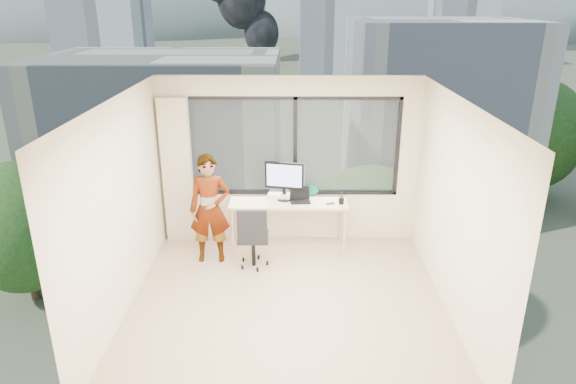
{
  "coord_description": "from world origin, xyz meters",
  "views": [
    {
      "loc": [
        0.07,
        -5.67,
        3.67
      ],
      "look_at": [
        0.0,
        1.0,
        1.15
      ],
      "focal_mm": 32.19,
      "sensor_mm": 36.0,
      "label": 1
    }
  ],
  "objects_px": {
    "monitor": "(284,181)",
    "game_console": "(280,195)",
    "chair": "(253,235)",
    "person": "(210,209)",
    "laptop": "(300,196)",
    "handbag": "(311,190)",
    "desk": "(288,224)"
  },
  "relations": [
    {
      "from": "person",
      "to": "monitor",
      "type": "bearing_deg",
      "value": 22.44
    },
    {
      "from": "desk",
      "to": "game_console",
      "type": "height_order",
      "value": "game_console"
    },
    {
      "from": "monitor",
      "to": "chair",
      "type": "bearing_deg",
      "value": -109.27
    },
    {
      "from": "desk",
      "to": "person",
      "type": "xyz_separation_m",
      "value": [
        -1.13,
        -0.46,
        0.43
      ]
    },
    {
      "from": "chair",
      "to": "person",
      "type": "xyz_separation_m",
      "value": [
        -0.63,
        0.18,
        0.32
      ]
    },
    {
      "from": "game_console",
      "to": "laptop",
      "type": "height_order",
      "value": "laptop"
    },
    {
      "from": "person",
      "to": "laptop",
      "type": "relative_size",
      "value": 5.06
    },
    {
      "from": "person",
      "to": "monitor",
      "type": "distance_m",
      "value": 1.23
    },
    {
      "from": "monitor",
      "to": "handbag",
      "type": "bearing_deg",
      "value": 32.81
    },
    {
      "from": "person",
      "to": "game_console",
      "type": "distance_m",
      "value": 1.18
    },
    {
      "from": "game_console",
      "to": "desk",
      "type": "bearing_deg",
      "value": -44.3
    },
    {
      "from": "monitor",
      "to": "game_console",
      "type": "height_order",
      "value": "monitor"
    },
    {
      "from": "person",
      "to": "handbag",
      "type": "height_order",
      "value": "person"
    },
    {
      "from": "chair",
      "to": "person",
      "type": "distance_m",
      "value": 0.73
    },
    {
      "from": "desk",
      "to": "laptop",
      "type": "relative_size",
      "value": 5.64
    },
    {
      "from": "chair",
      "to": "monitor",
      "type": "xyz_separation_m",
      "value": [
        0.44,
        0.73,
        0.57
      ]
    },
    {
      "from": "handbag",
      "to": "person",
      "type": "bearing_deg",
      "value": -155.58
    },
    {
      "from": "person",
      "to": "handbag",
      "type": "bearing_deg",
      "value": 20.87
    },
    {
      "from": "person",
      "to": "game_console",
      "type": "bearing_deg",
      "value": 28.22
    },
    {
      "from": "desk",
      "to": "chair",
      "type": "distance_m",
      "value": 0.83
    },
    {
      "from": "desk",
      "to": "laptop",
      "type": "distance_m",
      "value": 0.51
    },
    {
      "from": "desk",
      "to": "laptop",
      "type": "bearing_deg",
      "value": -8.34
    },
    {
      "from": "game_console",
      "to": "handbag",
      "type": "height_order",
      "value": "handbag"
    },
    {
      "from": "laptop",
      "to": "handbag",
      "type": "relative_size",
      "value": 1.24
    },
    {
      "from": "chair",
      "to": "monitor",
      "type": "height_order",
      "value": "monitor"
    },
    {
      "from": "chair",
      "to": "person",
      "type": "height_order",
      "value": "person"
    },
    {
      "from": "monitor",
      "to": "handbag",
      "type": "height_order",
      "value": "monitor"
    },
    {
      "from": "monitor",
      "to": "game_console",
      "type": "distance_m",
      "value": 0.29
    },
    {
      "from": "desk",
      "to": "monitor",
      "type": "bearing_deg",
      "value": 128.3
    },
    {
      "from": "chair",
      "to": "monitor",
      "type": "bearing_deg",
      "value": 57.29
    },
    {
      "from": "chair",
      "to": "handbag",
      "type": "xyz_separation_m",
      "value": [
        0.84,
        0.88,
        0.36
      ]
    },
    {
      "from": "game_console",
      "to": "chair",
      "type": "bearing_deg",
      "value": -106.36
    }
  ]
}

